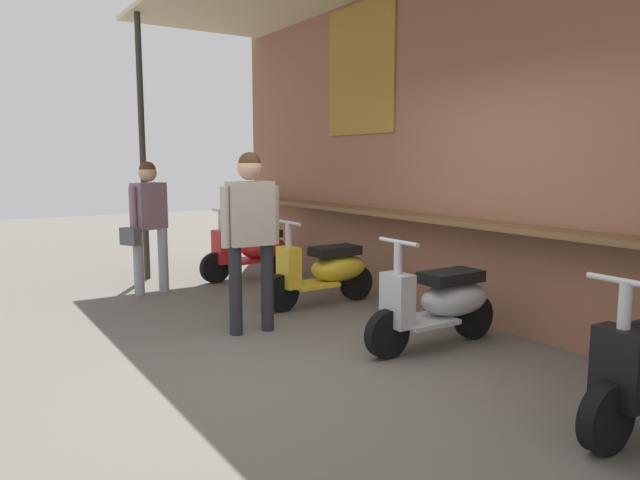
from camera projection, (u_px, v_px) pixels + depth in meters
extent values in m
plane|color=#605B54|center=(338.00, 370.00, 4.50)|extent=(29.08, 29.08, 0.00)
cube|color=#8C5B44|center=(521.00, 130.00, 5.34)|extent=(10.39, 0.25, 3.76)
cube|color=brown|center=(495.00, 226.00, 5.29)|extent=(9.35, 0.36, 0.05)
cube|color=olive|center=(360.00, 69.00, 7.05)|extent=(1.29, 0.02, 1.54)
cylinder|color=#332D28|center=(142.00, 148.00, 7.81)|extent=(0.08, 0.08, 3.54)
ellipsoid|color=red|center=(264.00, 248.00, 8.13)|extent=(0.42, 0.72, 0.30)
cube|color=black|center=(260.00, 234.00, 8.07)|extent=(0.33, 0.57, 0.10)
cube|color=red|center=(242.00, 261.00, 7.94)|extent=(0.41, 0.52, 0.04)
cube|color=red|center=(221.00, 247.00, 7.74)|extent=(0.29, 0.18, 0.44)
cylinder|color=#B7B7BC|center=(221.00, 237.00, 7.72)|extent=(0.07, 0.07, 0.70)
cylinder|color=#B7B7BC|center=(221.00, 211.00, 7.67)|extent=(0.46, 0.06, 0.04)
cylinder|color=black|center=(215.00, 268.00, 7.71)|extent=(0.12, 0.41, 0.40)
cylinder|color=black|center=(279.00, 260.00, 8.30)|extent=(0.12, 0.41, 0.40)
ellipsoid|color=gold|center=(339.00, 268.00, 6.62)|extent=(0.38, 0.70, 0.30)
cube|color=black|center=(335.00, 251.00, 6.56)|extent=(0.30, 0.55, 0.10)
cube|color=gold|center=(312.00, 284.00, 6.45)|extent=(0.38, 0.50, 0.04)
cube|color=gold|center=(289.00, 267.00, 6.26)|extent=(0.28, 0.16, 0.44)
cylinder|color=#B7B7BC|center=(289.00, 255.00, 6.24)|extent=(0.07, 0.07, 0.70)
cylinder|color=#B7B7BC|center=(288.00, 223.00, 6.19)|extent=(0.46, 0.04, 0.04)
cylinder|color=black|center=(281.00, 293.00, 6.24)|extent=(0.10, 0.40, 0.40)
cylinder|color=black|center=(356.00, 283.00, 6.78)|extent=(0.10, 0.40, 0.40)
ellipsoid|color=#B2B5BA|center=(454.00, 299.00, 5.14)|extent=(0.39, 0.70, 0.30)
cube|color=black|center=(451.00, 277.00, 5.08)|extent=(0.30, 0.55, 0.10)
cube|color=#B2B5BA|center=(424.00, 321.00, 4.97)|extent=(0.38, 0.50, 0.04)
cube|color=#B2B5BA|center=(397.00, 300.00, 4.78)|extent=(0.28, 0.16, 0.44)
cylinder|color=#B7B7BC|center=(398.00, 285.00, 4.76)|extent=(0.07, 0.07, 0.70)
cylinder|color=#B7B7BC|center=(398.00, 242.00, 4.72)|extent=(0.46, 0.04, 0.04)
cylinder|color=black|center=(387.00, 334.00, 4.76)|extent=(0.10, 0.40, 0.40)
cylinder|color=black|center=(474.00, 317.00, 5.30)|extent=(0.10, 0.40, 0.40)
cube|color=black|center=(621.00, 368.00, 3.22)|extent=(0.28, 0.17, 0.44)
cylinder|color=#B7B7BC|center=(622.00, 345.00, 3.20)|extent=(0.07, 0.07, 0.70)
cylinder|color=#B7B7BC|center=(627.00, 282.00, 3.16)|extent=(0.46, 0.05, 0.04)
cylinder|color=black|center=(606.00, 418.00, 3.21)|extent=(0.11, 0.40, 0.40)
cylinder|color=#999EA8|center=(163.00, 260.00, 7.20)|extent=(0.12, 0.12, 0.78)
cylinder|color=#999EA8|center=(139.00, 262.00, 7.01)|extent=(0.12, 0.12, 0.78)
cube|color=gray|center=(149.00, 206.00, 7.02)|extent=(0.34, 0.44, 0.56)
sphere|color=tan|center=(148.00, 173.00, 6.96)|extent=(0.21, 0.21, 0.21)
sphere|color=#472D19|center=(147.00, 170.00, 6.96)|extent=(0.20, 0.20, 0.20)
cylinder|color=gray|center=(164.00, 207.00, 7.21)|extent=(0.08, 0.08, 0.52)
cylinder|color=gray|center=(133.00, 209.00, 6.83)|extent=(0.08, 0.08, 0.52)
cube|color=#4C4C51|center=(130.00, 237.00, 6.80)|extent=(0.28, 0.19, 0.20)
cylinder|color=#232328|center=(267.00, 288.00, 5.52)|extent=(0.12, 0.12, 0.83)
cylinder|color=#232328|center=(236.00, 291.00, 5.39)|extent=(0.12, 0.12, 0.83)
cube|color=#ADA393|center=(250.00, 214.00, 5.36)|extent=(0.22, 0.42, 0.59)
sphere|color=tan|center=(250.00, 168.00, 5.31)|extent=(0.22, 0.22, 0.22)
sphere|color=#472D19|center=(250.00, 163.00, 5.30)|extent=(0.21, 0.21, 0.21)
cylinder|color=#ADA393|center=(275.00, 215.00, 5.49)|extent=(0.08, 0.08, 0.55)
cylinder|color=#ADA393|center=(225.00, 217.00, 5.24)|extent=(0.08, 0.08, 0.55)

